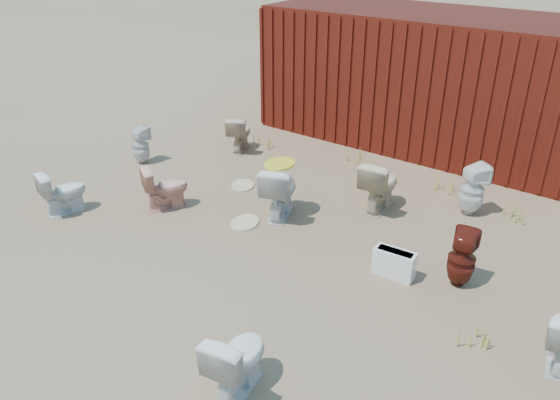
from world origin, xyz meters
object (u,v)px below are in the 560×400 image
Objects in this scene: toilet_back_yellowlid at (280,190)px; toilet_back_e at (472,190)px; toilet_back_a at (140,145)px; loose_tank at (394,263)px; toilet_back_beige_right at (380,185)px; toilet_front_pink at (166,187)px; toilet_front_maroon at (462,259)px; toilet_front_c at (237,359)px; toilet_back_beige_left at (240,133)px; toilet_front_a at (63,192)px; shipping_container at (428,79)px.

toilet_back_yellowlid reaches higher than toilet_back_e.
toilet_back_a reaches higher than loose_tank.
toilet_back_e is at bearing -154.68° from toilet_back_beige_right.
toilet_front_pink is 4.27m from toilet_front_maroon.
toilet_front_c is 2.97m from toilet_front_maroon.
toilet_back_yellowlid is at bearing 118.48° from toilet_back_beige_left.
toilet_front_c is at bearing 176.59° from toilet_front_pink.
toilet_back_a is at bearing 170.32° from loose_tank.
toilet_back_yellowlid is at bearing 74.14° from toilet_back_e.
toilet_front_pink is 3.80m from toilet_front_c.
toilet_back_beige_left is (1.00, 1.50, 0.00)m from toilet_back_a.
toilet_front_pink is 0.94× the size of toilet_front_c.
toilet_back_a is at bearing -59.63° from toilet_front_a.
toilet_front_maroon is 2.71m from toilet_back_yellowlid.
toilet_front_c is 0.98× the size of toilet_front_maroon.
toilet_front_a is at bearing -167.36° from loose_tank.
toilet_front_c is 0.90× the size of toilet_back_e.
shipping_container reaches higher than toilet_back_e.
toilet_back_yellowlid is (-1.05, -1.05, 0.01)m from toilet_back_beige_right.
toilet_front_c is at bearing -101.86° from loose_tank.
toilet_back_beige_right is 1.75m from loose_tank.
toilet_front_a is 3.15m from toilet_back_yellowlid.
loose_tank is at bearing -69.87° from shipping_container.
toilet_back_a is 4.28m from toilet_back_beige_right.
toilet_front_pink is 4.46m from toilet_back_e.
toilet_front_c reaches higher than toilet_front_pink.
toilet_front_c is 4.61m from toilet_back_e.
toilet_front_maroon is at bearing 156.07° from toilet_back_yellowlid.
toilet_back_yellowlid is 1.60× the size of loose_tank.
loose_tank is (-0.69, -0.30, -0.18)m from toilet_front_maroon.
toilet_front_pink is 0.99× the size of toilet_back_beige_left.
toilet_back_yellowlid reaches higher than toilet_front_c.
shipping_container is at bearing -101.65° from toilet_front_a.
toilet_front_pink is at bearing 31.65° from toilet_back_beige_right.
toilet_front_pink is 3.16m from toilet_back_beige_right.
toilet_front_a is 0.83× the size of toilet_back_beige_right.
shipping_container is 9.20× the size of toilet_front_a.
toilet_front_maroon is 1.87m from toilet_back_e.
shipping_container reaches higher than toilet_front_a.
toilet_front_a is at bearing 71.69° from toilet_front_pink.
loose_tank is (0.33, 2.49, -0.18)m from toilet_front_c.
toilet_back_e is 1.56× the size of loose_tank.
toilet_back_beige_right reaches higher than toilet_front_c.
toilet_front_maroon is 0.78m from loose_tank.
toilet_back_a is at bearing -10.14° from toilet_front_maroon.
toilet_back_a reaches higher than toilet_front_a.
toilet_back_a is 0.99× the size of toilet_back_beige_left.
toilet_back_beige_left is (-2.47, -2.55, -0.87)m from shipping_container.
toilet_back_beige_right is (-1.66, 1.14, 0.04)m from toilet_front_maroon.
toilet_back_yellowlid reaches higher than toilet_back_a.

